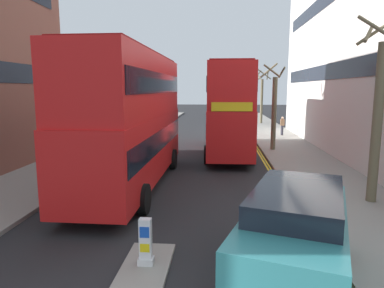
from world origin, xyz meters
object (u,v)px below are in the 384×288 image
at_px(keep_left_bollard, 146,244).
at_px(taxi_minivan, 295,241).
at_px(double_decker_bus_away, 132,116).
at_px(pedestrian_far, 282,126).
at_px(double_decker_bus_oncoming, 228,107).

bearing_deg(keep_left_bollard, taxi_minivan, -11.11).
bearing_deg(taxi_minivan, keep_left_bollard, 168.89).
distance_m(double_decker_bus_away, taxi_minivan, 9.37).
bearing_deg(taxi_minivan, pedestrian_far, 80.71).
distance_m(keep_left_bollard, taxi_minivan, 3.33).
height_order(keep_left_bollard, double_decker_bus_oncoming, double_decker_bus_oncoming).
distance_m(double_decker_bus_away, double_decker_bus_oncoming, 9.12).
bearing_deg(double_decker_bus_oncoming, keep_left_bollard, -98.36).
relative_size(keep_left_bollard, double_decker_bus_oncoming, 0.10).
xyz_separation_m(double_decker_bus_away, double_decker_bus_oncoming, (4.22, 8.09, 0.00)).
height_order(keep_left_bollard, double_decker_bus_away, double_decker_bus_away).
height_order(double_decker_bus_away, double_decker_bus_oncoming, same).
relative_size(double_decker_bus_oncoming, pedestrian_far, 6.69).
xyz_separation_m(keep_left_bollard, pedestrian_far, (7.15, 23.26, 0.38)).
bearing_deg(double_decker_bus_away, double_decker_bus_oncoming, 62.46).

